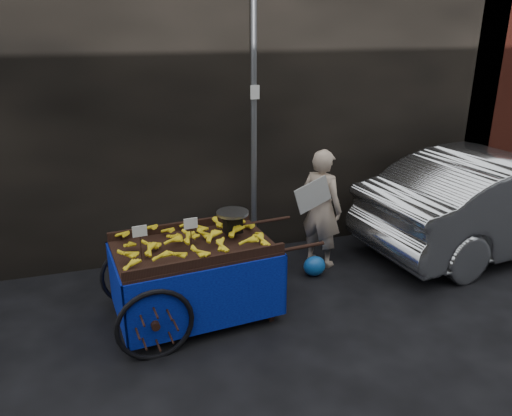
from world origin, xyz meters
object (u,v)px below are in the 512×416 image
object	(u,v)px
plastic_bag	(314,266)
parked_car	(502,200)
banana_cart	(189,254)
vendor	(321,208)

from	to	relation	value
plastic_bag	parked_car	xyz separation A→B (m)	(3.08, 0.09, 0.61)
plastic_bag	parked_car	size ratio (longest dim) A/B	0.07
banana_cart	plastic_bag	bearing A→B (deg)	10.53
banana_cart	parked_car	bearing A→B (deg)	1.35
banana_cart	vendor	bearing A→B (deg)	17.34
plastic_bag	parked_car	bearing A→B (deg)	1.65
plastic_bag	vendor	bearing A→B (deg)	56.74
vendor	plastic_bag	xyz separation A→B (m)	(-0.22, -0.33, -0.70)
banana_cart	plastic_bag	distance (m)	1.98
vendor	plastic_bag	distance (m)	0.81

